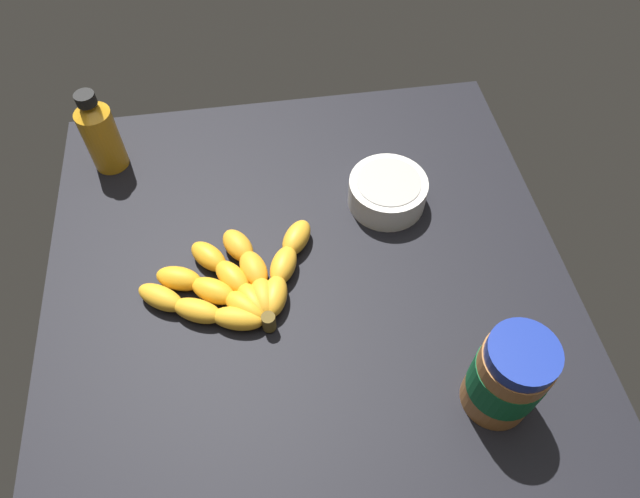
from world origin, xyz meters
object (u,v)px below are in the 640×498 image
object	(u,v)px
peanut_butter_jar	(508,377)
small_bowl	(387,192)
honey_bottle	(100,134)
banana_bunch	(237,283)

from	to	relation	value
peanut_butter_jar	small_bowl	bearing A→B (deg)	100.85
peanut_butter_jar	honey_bottle	bearing A→B (deg)	135.70
peanut_butter_jar	honey_bottle	distance (cm)	73.52
peanut_butter_jar	small_bowl	distance (cm)	36.28
peanut_butter_jar	small_bowl	size ratio (longest dim) A/B	1.15
honey_bottle	small_bowl	distance (cm)	48.74
banana_bunch	small_bowl	bearing A→B (deg)	27.51
banana_bunch	peanut_butter_jar	xyz separation A→B (cm)	(32.39, -22.01, 5.41)
small_bowl	honey_bottle	bearing A→B (deg)	160.75
honey_bottle	small_bowl	world-z (taller)	honey_bottle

